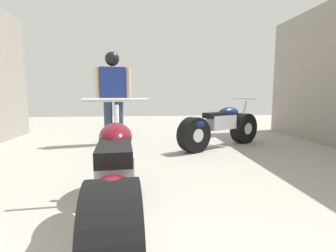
% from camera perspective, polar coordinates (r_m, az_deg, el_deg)
% --- Properties ---
extents(ground_plane, '(16.15, 16.15, 0.00)m').
position_cam_1_polar(ground_plane, '(3.26, 0.19, -10.99)').
color(ground_plane, '#9E998E').
extents(motorcycle_maroon_cruiser, '(0.62, 2.10, 0.98)m').
position_cam_1_polar(motorcycle_maroon_cruiser, '(1.93, -11.43, -11.92)').
color(motorcycle_maroon_cruiser, black).
rests_on(motorcycle_maroon_cruiser, ground_plane).
extents(motorcycle_black_naked, '(1.80, 1.23, 0.93)m').
position_cam_1_polar(motorcycle_black_naked, '(4.92, 11.26, -0.25)').
color(motorcycle_black_naked, black).
rests_on(motorcycle_black_naked, ground_plane).
extents(mechanic_in_blue, '(0.71, 0.31, 1.81)m').
position_cam_1_polar(mechanic_in_blue, '(5.26, -12.01, 7.88)').
color(mechanic_in_blue, '#2D3851').
rests_on(mechanic_in_blue, ground_plane).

